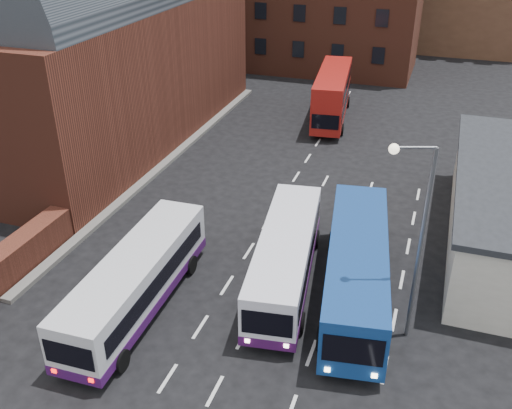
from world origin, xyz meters
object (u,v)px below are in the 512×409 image
(street_lamp, at_px, (416,228))
(bus_white_outbound, at_px, (136,278))
(bus_red_double, at_px, (332,95))
(bus_white_inbound, at_px, (285,255))
(bus_blue, at_px, (357,266))

(street_lamp, bearing_deg, bus_white_outbound, -170.20)
(bus_red_double, bearing_deg, street_lamp, 101.83)
(bus_white_outbound, height_order, bus_red_double, bus_red_double)
(bus_white_outbound, xyz_separation_m, bus_white_inbound, (5.78, 3.94, -0.01))
(bus_white_outbound, relative_size, street_lamp, 1.18)
(bus_red_double, bearing_deg, bus_white_outbound, 77.01)
(bus_red_double, bearing_deg, bus_white_inbound, 90.08)
(bus_white_outbound, distance_m, bus_red_double, 27.42)
(bus_white_inbound, distance_m, street_lamp, 7.06)
(bus_blue, bearing_deg, bus_red_double, -83.75)
(bus_blue, xyz_separation_m, street_lamp, (2.31, -1.87, 3.52))
(bus_blue, distance_m, bus_red_double, 24.19)
(bus_blue, bearing_deg, bus_white_inbound, -9.91)
(bus_white_outbound, height_order, street_lamp, street_lamp)
(bus_red_double, relative_size, street_lamp, 1.19)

